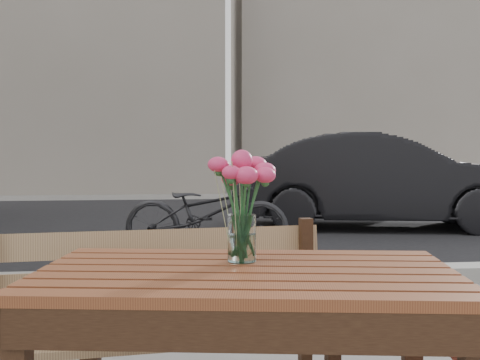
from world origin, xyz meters
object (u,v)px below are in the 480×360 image
object	(u,v)px
main_table	(246,311)
main_vase	(242,192)
bicycle	(206,213)
parked_car	(379,181)

from	to	relation	value
main_table	main_vase	distance (m)	0.35
main_vase	bicycle	bearing A→B (deg)	88.58
main_table	parked_car	distance (m)	6.59
main_table	bicycle	bearing A→B (deg)	97.44
main_table	parked_car	bearing A→B (deg)	76.40
main_table	parked_car	size ratio (longest dim) A/B	0.33
main_table	parked_car	world-z (taller)	parked_car
main_vase	bicycle	xyz separation A→B (m)	(0.10, 4.14, -0.50)
main_vase	bicycle	size ratio (longest dim) A/B	0.21
main_table	bicycle	xyz separation A→B (m)	(0.10, 4.25, -0.18)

